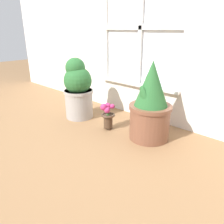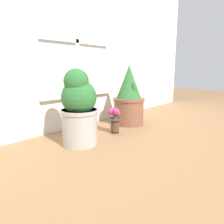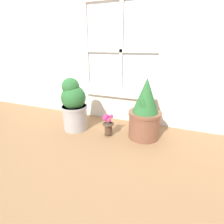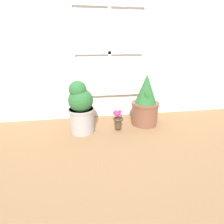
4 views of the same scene
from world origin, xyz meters
The scene contains 4 objects.
ground_plane centered at (0.00, 0.00, 0.00)m, with size 10.00×10.00×0.00m, color olive.
potted_plant_left centered at (-0.38, 0.23, 0.28)m, with size 0.28×0.28×0.58m.
potted_plant_right centered at (0.38, 0.32, 0.28)m, with size 0.33×0.33×0.62m.
flower_vase centered at (0.02, 0.22, 0.14)m, with size 0.12×0.12×0.24m.
Camera 1 is at (1.24, -1.03, 0.82)m, focal length 35.00 mm.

